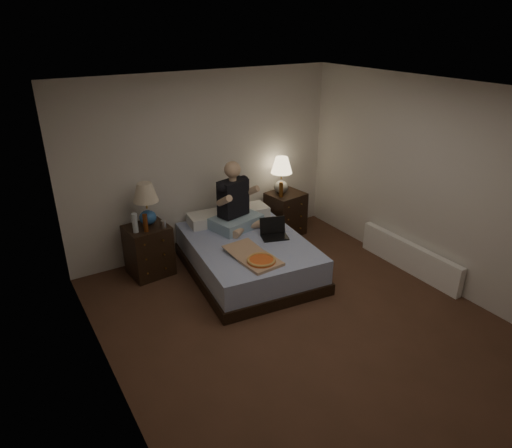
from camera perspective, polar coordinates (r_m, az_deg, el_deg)
floor at (r=5.26m, az=5.26°, el=-11.97°), size 4.00×4.50×0.00m
ceiling at (r=4.28m, az=6.59°, el=16.04°), size 4.00×4.50×0.00m
wall_back at (r=6.44m, az=-6.37°, el=7.50°), size 4.00×0.00×2.50m
wall_left at (r=3.87m, az=-18.62°, el=-5.77°), size 0.00×4.50×2.50m
wall_right at (r=5.99m, az=21.36°, el=4.61°), size 0.00×4.50×2.50m
bed at (r=6.04m, az=-1.01°, el=-4.06°), size 1.61×2.02×0.47m
nightstand_left at (r=6.12m, az=-13.25°, el=-3.22°), size 0.56×0.52×0.68m
nightstand_right at (r=7.09m, az=3.69°, el=1.32°), size 0.57×0.52×0.67m
lamp_left at (r=5.93m, az=-13.54°, el=2.44°), size 0.35×0.35×0.56m
lamp_right at (r=6.89m, az=3.19°, el=6.11°), size 0.39×0.39×0.56m
water_bottle at (r=5.80m, az=-14.89°, el=0.13°), size 0.07×0.07×0.25m
soda_can at (r=5.88m, az=-11.49°, el=-0.01°), size 0.07×0.07×0.10m
beer_bottle_left at (r=5.80m, az=-13.66°, el=0.12°), size 0.06×0.06×0.23m
beer_bottle_right at (r=6.78m, az=3.15°, el=4.33°), size 0.06×0.06×0.23m
person at (r=6.12m, az=-2.57°, el=3.55°), size 0.76×0.66×0.93m
laptop at (r=5.96m, az=2.37°, el=-0.67°), size 0.41×0.37×0.24m
pizza_box at (r=5.36m, az=0.67°, el=-4.63°), size 0.46×0.79×0.08m
radiator at (r=6.42m, az=18.59°, el=-3.93°), size 0.10×1.60×0.40m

